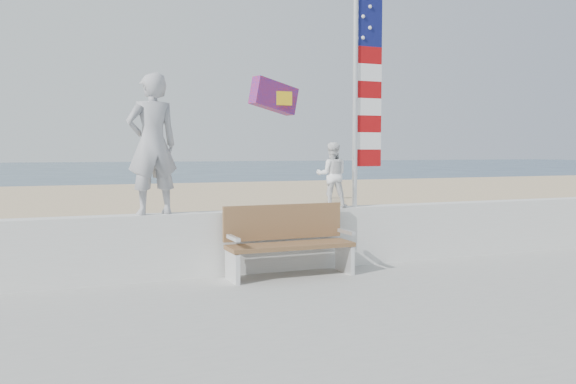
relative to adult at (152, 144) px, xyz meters
name	(u,v)px	position (x,y,z in m)	size (l,w,h in m)	color
ground	(330,316)	(1.71, -2.00, -2.04)	(220.00, 220.00, 0.00)	#2C4359
sand	(174,226)	(1.71, 7.00, -2.00)	(90.00, 40.00, 0.08)	#CBB087
seawall	(270,240)	(1.71, 0.00, -1.41)	(30.00, 0.35, 0.90)	silver
adult	(152,144)	(0.00, 0.00, 0.00)	(0.70, 0.46, 1.91)	#A0A0A5
child	(332,175)	(2.71, 0.00, -0.46)	(0.48, 0.38, 1.00)	white
bench	(288,240)	(1.80, -0.45, -1.35)	(1.80, 0.57, 1.00)	brown
flag	(363,83)	(3.23, 0.00, 0.96)	(0.50, 0.08, 3.50)	white
parafoil_kite	(275,97)	(3.12, 3.48, 1.03)	(1.15, 0.58, 0.76)	red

